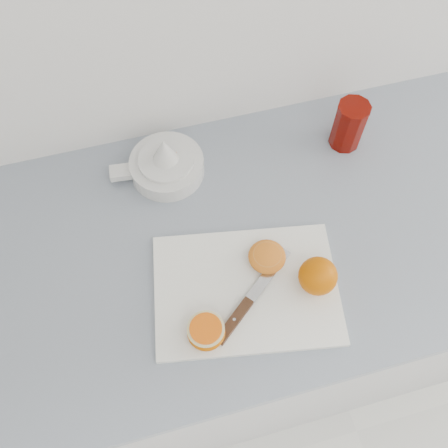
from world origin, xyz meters
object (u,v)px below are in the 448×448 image
(cutting_board, at_px, (246,289))
(red_tumbler, at_px, (348,126))
(half_orange, at_px, (206,332))
(citrus_juicer, at_px, (166,164))
(counter, at_px, (266,301))

(cutting_board, height_order, red_tumbler, red_tumbler)
(half_orange, xyz_separation_m, red_tumbler, (0.41, 0.35, 0.02))
(citrus_juicer, bearing_deg, half_orange, -91.07)
(cutting_board, xyz_separation_m, red_tumbler, (0.31, 0.28, 0.05))
(citrus_juicer, bearing_deg, cutting_board, -74.11)
(counter, bearing_deg, citrus_juicer, 136.34)
(cutting_board, relative_size, citrus_juicer, 1.71)
(cutting_board, distance_m, citrus_juicer, 0.32)
(half_orange, relative_size, red_tumbler, 0.59)
(cutting_board, distance_m, half_orange, 0.12)
(cutting_board, bearing_deg, half_orange, -144.49)
(cutting_board, xyz_separation_m, half_orange, (-0.09, -0.07, 0.03))
(cutting_board, distance_m, red_tumbler, 0.42)
(half_orange, relative_size, citrus_juicer, 0.34)
(cutting_board, height_order, citrus_juicer, citrus_juicer)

